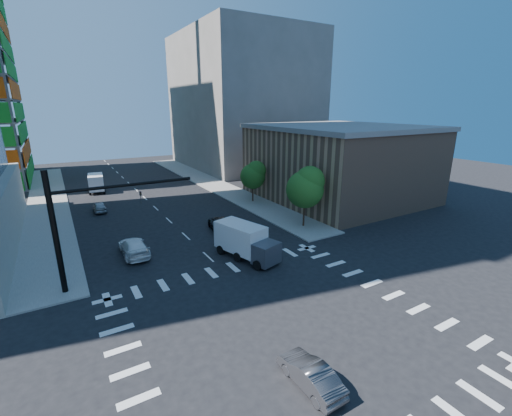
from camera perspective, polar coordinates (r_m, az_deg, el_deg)
ground at (r=22.58m, az=4.69°, el=-19.20°), size 160.00×160.00×0.00m
road_markings at (r=22.57m, az=4.69°, el=-19.18°), size 20.00×20.00×0.01m
sidewalk_ne at (r=60.98m, az=-7.40°, el=4.09°), size 5.00×60.00×0.15m
sidewalk_nw at (r=56.39m, az=-31.38°, el=0.72°), size 5.00×60.00×0.15m
commercial_building at (r=51.93m, az=13.57°, el=7.46°), size 20.50×22.50×10.60m
bg_building_ne at (r=79.38m, az=-2.25°, el=17.23°), size 24.00×30.00×28.00m
signal_mast_nw at (r=27.43m, az=-27.63°, el=-1.63°), size 10.20×0.40×9.00m
tree_south at (r=38.01m, az=8.41°, el=3.53°), size 4.16×4.16×6.82m
tree_north at (r=48.00m, az=-0.36°, el=5.59°), size 3.54×3.52×5.78m
car_nb_far at (r=37.70m, az=-5.81°, el=-2.88°), size 3.00×5.00×1.30m
car_sb_near at (r=33.56m, az=-19.69°, el=-6.12°), size 2.20×5.33×1.54m
car_sb_mid at (r=48.75m, az=-24.61°, el=0.18°), size 1.64×3.83×1.29m
car_sb_cross at (r=18.73m, az=9.05°, el=-25.71°), size 1.40×3.93×1.29m
box_truck_near at (r=30.65m, az=-1.36°, el=-6.11°), size 3.98×6.25×3.04m
box_truck_far at (r=60.62m, az=-25.08°, el=3.72°), size 2.83×5.61×2.84m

